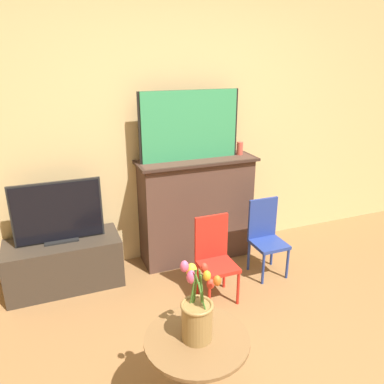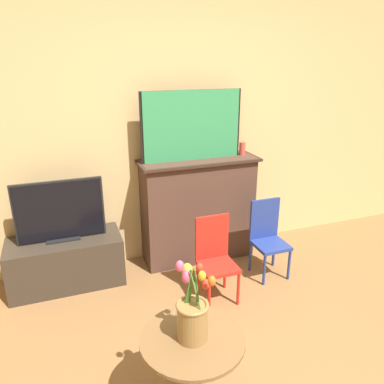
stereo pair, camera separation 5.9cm
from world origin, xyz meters
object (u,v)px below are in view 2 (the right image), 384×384
tv_monitor (60,212)px  chair_red (215,255)px  painting (192,126)px  chair_blue (268,235)px  vase_tulips (192,314)px

tv_monitor → chair_red: 1.32m
painting → chair_red: (-0.05, -0.67, -0.93)m
tv_monitor → painting: bearing=2.9°
chair_red → chair_blue: 0.61m
tv_monitor → vase_tulips: bearing=-70.3°
chair_red → painting: bearing=85.9°
chair_blue → painting: bearing=137.5°
tv_monitor → chair_red: size_ratio=1.03×
painting → vase_tulips: (-0.61, -1.66, -0.62)m
tv_monitor → vase_tulips: size_ratio=1.69×
painting → tv_monitor: (-1.18, -0.06, -0.63)m
painting → tv_monitor: bearing=-177.1°
tv_monitor → vase_tulips: 1.70m
tv_monitor → chair_blue: 1.80m
tv_monitor → chair_red: tv_monitor is taller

